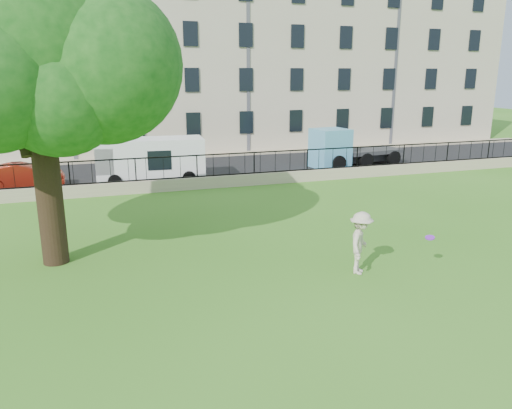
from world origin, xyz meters
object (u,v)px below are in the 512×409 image
object	(u,v)px
red_sedan	(23,176)
frisbee	(430,238)
white_van	(151,160)
blue_truck	(355,147)
tree	(28,43)
man	(361,243)

from	to	relation	value
red_sedan	frisbee	bearing A→B (deg)	-142.77
red_sedan	white_van	distance (m)	6.35
frisbee	blue_truck	distance (m)	17.43
blue_truck	tree	bearing A→B (deg)	-152.17
man	white_van	distance (m)	15.26
man	white_van	size ratio (longest dim) A/B	0.33
red_sedan	white_van	bearing A→B (deg)	-95.54
tree	white_van	xyz separation A→B (m)	(4.34, 10.92, -5.31)
tree	blue_truck	xyz separation A→B (m)	(17.07, 11.92, -5.28)
red_sedan	blue_truck	bearing A→B (deg)	-89.86
white_van	frisbee	bearing A→B (deg)	-63.85
man	red_sedan	xyz separation A→B (m)	(-10.58, 15.09, -0.28)
man	white_van	bearing A→B (deg)	55.35
frisbee	blue_truck	world-z (taller)	blue_truck
man	red_sedan	distance (m)	18.43
tree	red_sedan	size ratio (longest dim) A/B	2.53
frisbee	blue_truck	xyz separation A→B (m)	(6.51, 16.17, 0.14)
blue_truck	white_van	bearing A→B (deg)	177.39
blue_truck	frisbee	bearing A→B (deg)	-119.03
man	red_sedan	world-z (taller)	man
tree	man	xyz separation A→B (m)	(8.60, -3.73, -5.55)
man	white_van	xyz separation A→B (m)	(-4.26, 14.65, 0.24)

